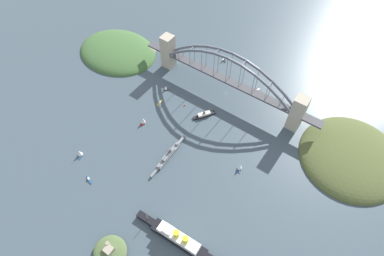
# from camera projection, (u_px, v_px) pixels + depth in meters

# --- Properties ---
(ground_plane) EXTENTS (1400.00, 1400.00, 0.00)m
(ground_plane) POSITION_uv_depth(u_px,v_px,m) (226.00, 93.00, 425.21)
(ground_plane) COLOR #3D4C56
(harbor_arch_bridge) EXTENTS (255.46, 16.02, 65.62)m
(harbor_arch_bridge) POSITION_uv_depth(u_px,v_px,m) (228.00, 79.00, 403.89)
(harbor_arch_bridge) COLOR #ADA38E
(harbor_arch_bridge) RESTS_ON ground
(headland_west_shore) EXTENTS (116.78, 119.83, 27.60)m
(headland_west_shore) POSITION_uv_depth(u_px,v_px,m) (352.00, 157.00, 365.04)
(headland_west_shore) COLOR #4C562D
(headland_west_shore) RESTS_ON ground
(headland_east_shore) EXTENTS (122.32, 98.03, 23.20)m
(headland_east_shore) POSITION_uv_depth(u_px,v_px,m) (119.00, 52.00, 475.79)
(headland_east_shore) COLOR #3D6033
(headland_east_shore) RESTS_ON ground
(ocean_liner) EXTENTS (98.83, 15.50, 20.07)m
(ocean_liner) POSITION_uv_depth(u_px,v_px,m) (179.00, 239.00, 303.26)
(ocean_liner) COLOR black
(ocean_liner) RESTS_ON ground
(naval_cruiser) EXTENTS (7.12, 65.72, 15.99)m
(naval_cruiser) POSITION_uv_depth(u_px,v_px,m) (169.00, 155.00, 363.58)
(naval_cruiser) COLOR slate
(naval_cruiser) RESTS_ON ground
(harbor_ferry_steamer) EXTENTS (19.96, 27.14, 7.65)m
(harbor_ferry_steamer) POSITION_uv_depth(u_px,v_px,m) (204.00, 115.00, 399.95)
(harbor_ferry_steamer) COLOR black
(harbor_ferry_steamer) RESTS_ON ground
(fort_island_mid_harbor) EXTENTS (32.45, 31.10, 13.09)m
(fort_island_mid_harbor) POSITION_uv_depth(u_px,v_px,m) (110.00, 252.00, 297.92)
(fort_island_mid_harbor) COLOR #4C6038
(fort_island_mid_harbor) RESTS_ON ground
(seaplane_taxiing_near_bridge) EXTENTS (8.34, 10.04, 4.71)m
(seaplane_taxiing_near_bridge) POSITION_uv_depth(u_px,v_px,m) (257.00, 91.00, 425.12)
(seaplane_taxiing_near_bridge) COLOR #B7B7B2
(seaplane_taxiing_near_bridge) RESTS_ON ground
(seaplane_second_in_formation) EXTENTS (7.05, 10.98, 4.76)m
(seaplane_second_in_formation) POSITION_uv_depth(u_px,v_px,m) (225.00, 59.00, 463.34)
(seaplane_second_in_formation) COLOR #B7B7B2
(seaplane_second_in_formation) RESTS_ON ground
(small_boat_0) EXTENTS (8.12, 9.74, 9.39)m
(small_boat_0) POSITION_uv_depth(u_px,v_px,m) (80.00, 153.00, 363.25)
(small_boat_0) COLOR #234C8C
(small_boat_0) RESTS_ON ground
(small_boat_1) EXTENTS (7.59, 9.49, 9.10)m
(small_boat_1) POSITION_uv_depth(u_px,v_px,m) (240.00, 167.00, 352.48)
(small_boat_1) COLOR #234C8C
(small_boat_1) RESTS_ON ground
(small_boat_2) EXTENTS (5.65, 10.05, 10.63)m
(small_boat_2) POSITION_uv_depth(u_px,v_px,m) (143.00, 120.00, 390.97)
(small_boat_2) COLOR #B2231E
(small_boat_2) RESTS_ON ground
(small_boat_3) EXTENTS (6.59, 4.94, 7.44)m
(small_boat_3) POSITION_uv_depth(u_px,v_px,m) (166.00, 88.00, 426.27)
(small_boat_3) COLOR black
(small_boat_3) RESTS_ON ground
(small_boat_4) EXTENTS (3.64, 11.99, 1.93)m
(small_boat_4) POSITION_uv_depth(u_px,v_px,m) (160.00, 103.00, 414.04)
(small_boat_4) COLOR gold
(small_boat_4) RESTS_ON ground
(small_boat_5) EXTENTS (11.53, 5.86, 2.17)m
(small_boat_5) POSITION_uv_depth(u_px,v_px,m) (89.00, 179.00, 347.01)
(small_boat_5) COLOR #234C8C
(small_boat_5) RESTS_ON ground
(channel_marker_buoy) EXTENTS (2.20, 2.20, 2.75)m
(channel_marker_buoy) POSITION_uv_depth(u_px,v_px,m) (185.00, 105.00, 410.96)
(channel_marker_buoy) COLOR red
(channel_marker_buoy) RESTS_ON ground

